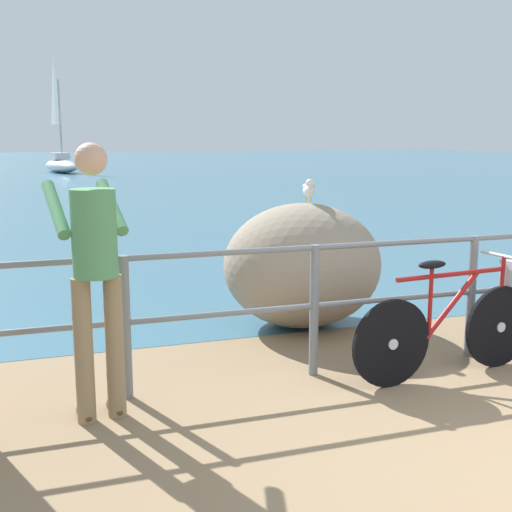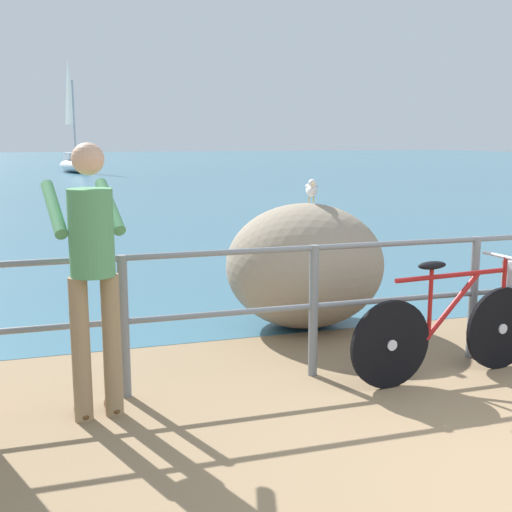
# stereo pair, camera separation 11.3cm
# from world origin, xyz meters

# --- Properties ---
(ground_plane) EXTENTS (120.00, 120.00, 0.10)m
(ground_plane) POSITION_xyz_m (0.00, 20.00, -0.05)
(ground_plane) COLOR #846B4C
(sea_surface) EXTENTS (120.00, 90.00, 0.01)m
(sea_surface) POSITION_xyz_m (0.00, 47.97, 0.00)
(sea_surface) COLOR #38667A
(sea_surface) RESTS_ON ground_plane
(promenade_railing) EXTENTS (10.01, 0.07, 1.02)m
(promenade_railing) POSITION_xyz_m (0.00, 1.92, 0.64)
(promenade_railing) COLOR slate
(promenade_railing) RESTS_ON ground_plane
(bicycle) EXTENTS (1.69, 0.48, 0.92)m
(bicycle) POSITION_xyz_m (0.40, 1.59, 0.46)
(bicycle) COLOR black
(bicycle) RESTS_ON ground_plane
(person_at_railing) EXTENTS (0.52, 0.66, 1.78)m
(person_at_railing) POSITION_xyz_m (-2.34, 1.64, 0.99)
(person_at_railing) COLOR #8C7251
(person_at_railing) RESTS_ON ground_plane
(breakwater_boulder_main) EXTENTS (1.54, 1.37, 1.20)m
(breakwater_boulder_main) POSITION_xyz_m (-0.28, 3.20, 0.60)
(breakwater_boulder_main) COLOR gray
(breakwater_boulder_main) RESTS_ON ground
(seagull) EXTENTS (0.20, 0.34, 0.23)m
(seagull) POSITION_xyz_m (-0.20, 3.25, 1.34)
(seagull) COLOR gold
(seagull) RESTS_ON breakwater_boulder_main
(sailboat) EXTENTS (2.28, 4.58, 6.16)m
(sailboat) POSITION_xyz_m (-1.53, 34.41, 0.71)
(sailboat) COLOR white
(sailboat) RESTS_ON sea_surface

